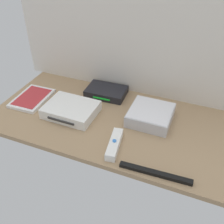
% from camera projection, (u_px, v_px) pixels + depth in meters
% --- Properties ---
extents(ground_plane, '(1.00, 0.48, 0.02)m').
position_uv_depth(ground_plane, '(112.00, 122.00, 1.09)').
color(ground_plane, '#9E7F5B').
rests_on(ground_plane, ground).
extents(back_wall, '(1.10, 0.01, 0.64)m').
position_uv_depth(back_wall, '(135.00, 24.00, 1.07)').
color(back_wall, silver).
rests_on(back_wall, ground).
extents(game_console, '(0.21, 0.17, 0.04)m').
position_uv_depth(game_console, '(71.00, 110.00, 1.10)').
color(game_console, white).
rests_on(game_console, ground_plane).
extents(mini_computer, '(0.17, 0.17, 0.05)m').
position_uv_depth(mini_computer, '(151.00, 115.00, 1.07)').
color(mini_computer, silver).
rests_on(mini_computer, ground_plane).
extents(game_case, '(0.14, 0.19, 0.02)m').
position_uv_depth(game_case, '(32.00, 99.00, 1.20)').
color(game_case, white).
rests_on(game_case, ground_plane).
extents(network_router, '(0.18, 0.13, 0.03)m').
position_uv_depth(network_router, '(106.00, 92.00, 1.22)').
color(network_router, black).
rests_on(network_router, ground_plane).
extents(remote_wand, '(0.06, 0.15, 0.03)m').
position_uv_depth(remote_wand, '(114.00, 144.00, 0.95)').
color(remote_wand, white).
rests_on(remote_wand, ground_plane).
extents(sensor_bar, '(0.24, 0.03, 0.01)m').
position_uv_depth(sensor_bar, '(155.00, 173.00, 0.85)').
color(sensor_bar, black).
rests_on(sensor_bar, ground_plane).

